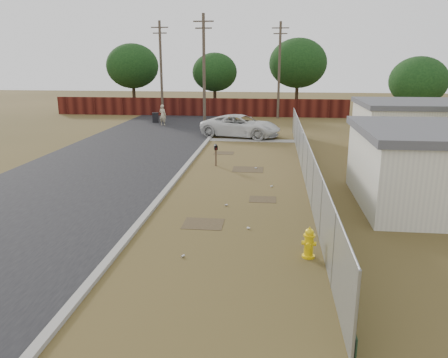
# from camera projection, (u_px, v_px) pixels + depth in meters

# --- Properties ---
(ground) EXTENTS (120.00, 120.00, 0.00)m
(ground) POSITION_uv_depth(u_px,v_px,m) (238.00, 185.00, 19.96)
(ground) COLOR brown
(ground) RESTS_ON ground
(street) EXTENTS (15.10, 60.00, 0.12)m
(street) POSITION_uv_depth(u_px,v_px,m) (144.00, 148.00, 28.40)
(street) COLOR black
(street) RESTS_ON ground
(chainlink_fence) EXTENTS (0.10, 27.06, 2.02)m
(chainlink_fence) POSITION_uv_depth(u_px,v_px,m) (306.00, 165.00, 20.40)
(chainlink_fence) COLOR gray
(chainlink_fence) RESTS_ON ground
(privacy_fence) EXTENTS (30.00, 0.12, 1.80)m
(privacy_fence) POSITION_uv_depth(u_px,v_px,m) (199.00, 107.00, 44.33)
(privacy_fence) COLOR #4F1810
(privacy_fence) RESTS_ON ground
(utility_poles) EXTENTS (12.60, 8.24, 9.00)m
(utility_poles) POSITION_uv_depth(u_px,v_px,m) (216.00, 70.00, 38.93)
(utility_poles) COLOR brown
(utility_poles) RESTS_ON ground
(houses) EXTENTS (9.30, 17.24, 3.10)m
(houses) POSITION_uv_depth(u_px,v_px,m) (439.00, 143.00, 21.52)
(houses) COLOR beige
(houses) RESTS_ON ground
(horizon_trees) EXTENTS (33.32, 31.94, 7.78)m
(horizon_trees) POSITION_uv_depth(u_px,v_px,m) (267.00, 70.00, 41.23)
(horizon_trees) COLOR #352718
(horizon_trees) RESTS_ON ground
(fire_hydrant) EXTENTS (0.43, 0.44, 0.93)m
(fire_hydrant) POSITION_uv_depth(u_px,v_px,m) (309.00, 243.00, 12.57)
(fire_hydrant) COLOR yellow
(fire_hydrant) RESTS_ON ground
(mailbox) EXTENTS (0.27, 0.51, 1.17)m
(mailbox) POSITION_uv_depth(u_px,v_px,m) (216.00, 149.00, 23.35)
(mailbox) COLOR brown
(mailbox) RESTS_ON ground
(pickup_truck) EXTENTS (6.32, 4.01, 1.62)m
(pickup_truck) POSITION_uv_depth(u_px,v_px,m) (241.00, 126.00, 32.31)
(pickup_truck) COLOR silver
(pickup_truck) RESTS_ON ground
(pedestrian) EXTENTS (0.77, 0.64, 1.82)m
(pedestrian) POSITION_uv_depth(u_px,v_px,m) (163.00, 115.00, 37.86)
(pedestrian) COLOR #C2B48E
(pedestrian) RESTS_ON ground
(trash_bin) EXTENTS (0.68, 0.67, 0.89)m
(trash_bin) POSITION_uv_depth(u_px,v_px,m) (156.00, 117.00, 39.78)
(trash_bin) COLOR black
(trash_bin) RESTS_ON ground
(scattered_litter) EXTENTS (2.64, 11.04, 0.07)m
(scattered_litter) POSITION_uv_depth(u_px,v_px,m) (242.00, 202.00, 17.44)
(scattered_litter) COLOR beige
(scattered_litter) RESTS_ON ground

